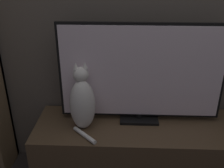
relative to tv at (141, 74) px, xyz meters
The scene contains 4 objects.
wall_back 0.49m from the tv, 74.74° to the left, with size 4.80×0.05×2.60m.
tv_stand 0.62m from the tv, 54.94° to the right, with size 1.59×0.49×0.50m.
tv is the anchor object (origin of this frame).
cat 0.44m from the tv, 163.36° to the right, with size 0.21×0.29×0.47m.
Camera 1 is at (-0.19, -0.62, 1.56)m, focal length 42.00 mm.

